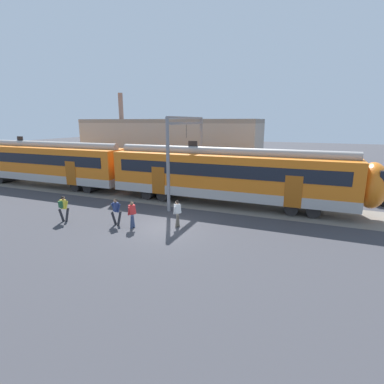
# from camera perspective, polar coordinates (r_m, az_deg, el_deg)

# --- Properties ---
(ground_plane) EXTENTS (160.00, 160.00, 0.00)m
(ground_plane) POSITION_cam_1_polar(r_m,az_deg,el_deg) (18.20, -5.26, -6.66)
(ground_plane) COLOR #38383D
(track_bed) EXTENTS (80.00, 4.40, 0.01)m
(track_bed) POSITION_cam_1_polar(r_m,az_deg,el_deg) (28.07, -15.75, 0.08)
(track_bed) COLOR slate
(track_bed) RESTS_ON ground
(commuter_train) EXTENTS (56.65, 3.07, 4.73)m
(commuter_train) POSITION_cam_1_polar(r_m,az_deg,el_deg) (32.30, -25.64, 5.02)
(commuter_train) COLOR #B2ADA8
(commuter_train) RESTS_ON ground
(pedestrian_yellow) EXTENTS (0.59, 0.62, 1.67)m
(pedestrian_yellow) POSITION_cam_1_polar(r_m,az_deg,el_deg) (20.45, -23.33, -2.55)
(pedestrian_yellow) COLOR #28282D
(pedestrian_yellow) RESTS_ON ground
(pedestrian_navy) EXTENTS (0.66, 0.55, 1.67)m
(pedestrian_navy) POSITION_cam_1_polar(r_m,az_deg,el_deg) (18.77, -14.26, -3.30)
(pedestrian_navy) COLOR #28282D
(pedestrian_navy) RESTS_ON ground
(pedestrian_red) EXTENTS (0.54, 0.67, 1.67)m
(pedestrian_red) POSITION_cam_1_polar(r_m,az_deg,el_deg) (18.03, -11.40, -3.75)
(pedestrian_red) COLOR navy
(pedestrian_red) RESTS_ON ground
(pedestrian_white) EXTENTS (0.46, 0.67, 1.67)m
(pedestrian_white) POSITION_cam_1_polar(r_m,az_deg,el_deg) (17.87, -2.81, -3.74)
(pedestrian_white) COLOR #6B6051
(pedestrian_white) RESTS_ON ground
(catenary_gantry) EXTENTS (0.24, 6.64, 6.53)m
(catenary_gantry) POSITION_cam_1_polar(r_m,az_deg,el_deg) (23.42, -1.07, 8.71)
(catenary_gantry) COLOR gray
(catenary_gantry) RESTS_ON ground
(background_building) EXTENTS (19.19, 5.00, 9.20)m
(background_building) POSITION_cam_1_polar(r_m,az_deg,el_deg) (32.31, -4.55, 7.99)
(background_building) COLOR gray
(background_building) RESTS_ON ground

